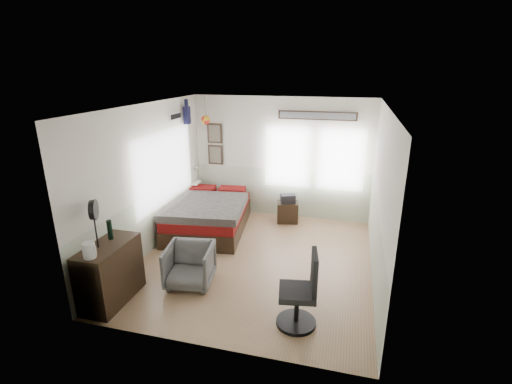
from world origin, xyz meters
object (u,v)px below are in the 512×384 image
at_px(dresser, 110,273).
at_px(nightstand, 287,212).
at_px(armchair, 190,265).
at_px(task_chair, 302,296).
at_px(bed, 208,215).

relative_size(dresser, nightstand, 2.22).
relative_size(armchair, task_chair, 0.68).
xyz_separation_m(dresser, task_chair, (2.76, 0.15, -0.01)).
distance_m(bed, task_chair, 3.46).
bearing_deg(armchair, bed, 94.53).
bearing_deg(task_chair, armchair, 154.14).
height_order(armchair, task_chair, task_chair).
xyz_separation_m(bed, armchair, (0.49, -2.03, -0.00)).
bearing_deg(armchair, nightstand, 60.97).
relative_size(armchair, nightstand, 1.61).
bearing_deg(armchair, task_chair, -25.35).
bearing_deg(bed, nightstand, 21.57).
bearing_deg(nightstand, dresser, -131.32).
bearing_deg(bed, armchair, -83.93).
bearing_deg(bed, dresser, -106.67).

